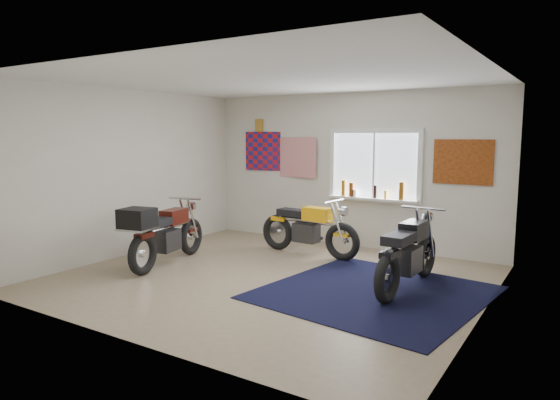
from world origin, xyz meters
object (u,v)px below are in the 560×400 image
Objects in this scene: navy_rug at (374,292)px; yellow_triumph at (308,230)px; black_chrome_bike at (408,255)px; maroon_tourer at (162,233)px.

yellow_triumph is (-1.69, 1.31, 0.41)m from navy_rug.
black_chrome_bike reaches higher than maroon_tourer.
maroon_tourer is (-1.49, -1.81, 0.09)m from yellow_triumph.
black_chrome_bike is 3.58m from maroon_tourer.
yellow_triumph is 0.96× the size of black_chrome_bike.
maroon_tourer is (-3.18, -0.50, 0.50)m from navy_rug.
yellow_triumph is 2.19m from black_chrome_bike.
navy_rug is 1.37× the size of yellow_triumph.
black_chrome_bike reaches higher than yellow_triumph.
maroon_tourer is at bearing -171.04° from navy_rug.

